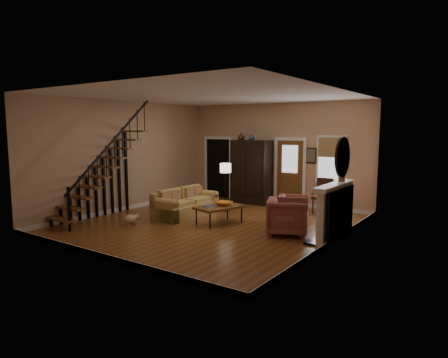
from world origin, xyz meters
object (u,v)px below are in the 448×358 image
Objects in this scene: sofa at (186,204)px; armoire at (251,172)px; armchair_right at (293,209)px; side_chair at (322,196)px; floor_lamp at (226,187)px; armchair_left at (287,217)px; coffee_table at (219,215)px.

armoire is at bearing 81.36° from sofa.
armchair_right is 0.78× the size of side_chair.
armoire reaches higher than floor_lamp.
floor_lamp is at bearing 39.28° from armchair_left.
armoire is at bearing 175.52° from side_chair.
side_chair is at bearing -4.48° from armoire.
armchair_left is (3.20, -0.10, 0.05)m from sofa.
armchair_right is 2.36m from floor_lamp.
armchair_left is at bearing -27.02° from floor_lamp.
side_chair is (2.97, 2.68, 0.14)m from sofa.
side_chair is at bearing -26.15° from armchair_right.
coffee_table is at bearing -121.03° from side_chair.
floor_lamp is (0.05, -1.59, -0.33)m from armoire.
sofa is at bearing -138.03° from side_chair.
floor_lamp reaches higher than coffee_table.
floor_lamp is at bearing -151.00° from side_chair.
armoire reaches higher than armchair_left.
sofa is 1.96× the size of side_chair.
armchair_left is at bearing -85.39° from side_chair.
sofa is 1.42m from floor_lamp.
armoire is 3.06m from armchair_right.
coffee_table is 1.20× the size of side_chair.
floor_lamp is (-2.32, 0.22, 0.36)m from armchair_right.
coffee_table is at bearing 109.22° from armchair_right.
armchair_left reaches higher than sofa.
armoire is at bearing 19.27° from armchair_left.
coffee_table is at bearing -61.12° from floor_lamp.
side_chair reaches higher than coffee_table.
floor_lamp is 2.87m from side_chair.
armchair_left is at bearing -2.07° from sofa.
armoire is 1.05× the size of sofa.
sofa reaches higher than coffee_table.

